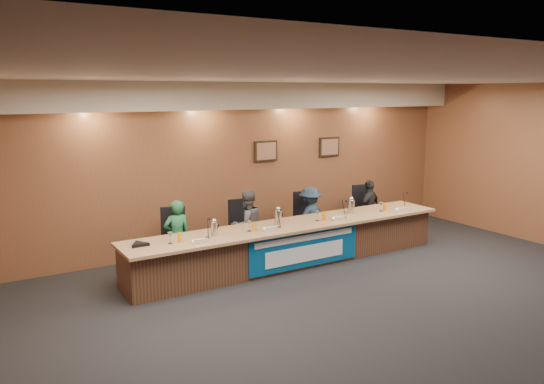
{
  "coord_description": "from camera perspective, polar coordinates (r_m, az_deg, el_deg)",
  "views": [
    {
      "loc": [
        -5.02,
        -5.15,
        3.02
      ],
      "look_at": [
        -0.31,
        2.57,
        1.31
      ],
      "focal_mm": 35.0,
      "sensor_mm": 36.0,
      "label": 1
    }
  ],
  "objects": [
    {
      "name": "microphone_b",
      "position": [
        9.04,
        0.6,
        -3.77
      ],
      "size": [
        0.07,
        0.07,
        0.02
      ],
      "primitive_type": "cylinder",
      "color": "black",
      "rests_on": "dais_top"
    },
    {
      "name": "nameplate_b",
      "position": [
        8.81,
        -0.05,
        -3.92
      ],
      "size": [
        0.24,
        0.08,
        0.1
      ],
      "primitive_type": "cube",
      "rotation": [
        0.31,
        0.0,
        0.0
      ],
      "color": "white",
      "rests_on": "dais_top"
    },
    {
      "name": "nameplate_c",
      "position": [
        9.62,
        7.29,
        -2.75
      ],
      "size": [
        0.24,
        0.08,
        0.1
      ],
      "primitive_type": "cube",
      "rotation": [
        0.31,
        0.0,
        0.0
      ],
      "color": "white",
      "rests_on": "dais_top"
    },
    {
      "name": "panelist_a",
      "position": [
        9.09,
        -10.18,
        -4.73
      ],
      "size": [
        0.47,
        0.33,
        1.25
      ],
      "primitive_type": "imported",
      "rotation": [
        0.0,
        0.0,
        3.08
      ],
      "color": "#1C5E38",
      "rests_on": "floor"
    },
    {
      "name": "soffit",
      "position": [
        10.22,
        -2.01,
        10.31
      ],
      "size": [
        10.0,
        0.5,
        0.5
      ],
      "primitive_type": "cube",
      "color": "beige",
      "rests_on": "wall_back"
    },
    {
      "name": "water_glass_d",
      "position": [
        10.43,
        11.64,
        -1.57
      ],
      "size": [
        0.08,
        0.08,
        0.18
      ],
      "primitive_type": "cylinder",
      "color": "silver",
      "rests_on": "dais_top"
    },
    {
      "name": "juice_glass_b",
      "position": [
        8.8,
        -1.91,
        -3.74
      ],
      "size": [
        0.06,
        0.06,
        0.15
      ],
      "primitive_type": "cylinder",
      "color": "orange",
      "rests_on": "dais_top"
    },
    {
      "name": "microphone_d",
      "position": [
        10.81,
        13.85,
        -1.68
      ],
      "size": [
        0.07,
        0.07,
        0.02
      ],
      "primitive_type": "cylinder",
      "color": "black",
      "rests_on": "dais_top"
    },
    {
      "name": "panelist_b",
      "position": [
        9.63,
        -2.7,
        -3.58
      ],
      "size": [
        0.65,
        0.52,
        1.29
      ],
      "primitive_type": "imported",
      "rotation": [
        0.0,
        0.0,
        3.2
      ],
      "color": "#46464B",
      "rests_on": "floor"
    },
    {
      "name": "carafe_mid",
      "position": [
        9.22,
        0.65,
        -2.74
      ],
      "size": [
        0.12,
        0.12,
        0.25
      ],
      "primitive_type": "cylinder",
      "color": "silver",
      "rests_on": "dais_top"
    },
    {
      "name": "carafe_right",
      "position": [
        10.18,
        8.5,
        -1.57
      ],
      "size": [
        0.13,
        0.13,
        0.25
      ],
      "primitive_type": "cylinder",
      "color": "silver",
      "rests_on": "dais_top"
    },
    {
      "name": "office_chair_a",
      "position": [
        9.22,
        -10.37,
        -5.46
      ],
      "size": [
        0.59,
        0.59,
        0.08
      ],
      "primitive_type": "cube",
      "rotation": [
        0.0,
        0.0,
        -0.25
      ],
      "color": "black",
      "rests_on": "floor"
    },
    {
      "name": "floor",
      "position": [
        7.8,
        12.12,
        -12.32
      ],
      "size": [
        10.0,
        10.0,
        0.0
      ],
      "primitive_type": "plane",
      "color": "black",
      "rests_on": "ground"
    },
    {
      "name": "water_glass_c",
      "position": [
        9.52,
        4.91,
        -2.57
      ],
      "size": [
        0.08,
        0.08,
        0.18
      ],
      "primitive_type": "cylinder",
      "color": "silver",
      "rests_on": "dais_top"
    },
    {
      "name": "office_chair_d",
      "position": [
        11.4,
        10.07,
        -2.33
      ],
      "size": [
        0.56,
        0.56,
        0.08
      ],
      "primitive_type": "cube",
      "rotation": [
        0.0,
        0.0,
        -0.18
      ],
      "color": "black",
      "rests_on": "floor"
    },
    {
      "name": "microphone_a",
      "position": [
        8.45,
        -6.99,
        -4.9
      ],
      "size": [
        0.07,
        0.07,
        0.02
      ],
      "primitive_type": "cylinder",
      "color": "black",
      "rests_on": "dais_top"
    },
    {
      "name": "office_chair_b",
      "position": [
        9.76,
        -2.98,
        -4.39
      ],
      "size": [
        0.5,
        0.5,
        0.08
      ],
      "primitive_type": "cube",
      "rotation": [
        0.0,
        0.0,
        -0.03
      ],
      "color": "black",
      "rests_on": "floor"
    },
    {
      "name": "juice_glass_c",
      "position": [
        9.57,
        5.6,
        -2.6
      ],
      "size": [
        0.06,
        0.06,
        0.15
      ],
      "primitive_type": "cylinder",
      "color": "orange",
      "rests_on": "dais_top"
    },
    {
      "name": "dais_body",
      "position": [
        9.46,
        2.14,
        -5.7
      ],
      "size": [
        6.0,
        0.8,
        0.7
      ],
      "primitive_type": "cube",
      "color": "#4A2D1D",
      "rests_on": "floor"
    },
    {
      "name": "water_glass_b",
      "position": [
        8.78,
        -2.47,
        -3.68
      ],
      "size": [
        0.08,
        0.08,
        0.18
      ],
      "primitive_type": "cylinder",
      "color": "silver",
      "rests_on": "dais_top"
    },
    {
      "name": "wall_photo_left",
      "position": [
        10.68,
        -0.67,
        4.42
      ],
      "size": [
        0.52,
        0.04,
        0.42
      ],
      "primitive_type": "cube",
      "color": "black",
      "rests_on": "wall_back"
    },
    {
      "name": "panelist_d",
      "position": [
        11.3,
        10.42,
        -1.78
      ],
      "size": [
        0.77,
        0.52,
        1.22
      ],
      "primitive_type": "imported",
      "rotation": [
        0.0,
        0.0,
        3.48
      ],
      "color": "black",
      "rests_on": "floor"
    },
    {
      "name": "wall_back",
      "position": [
        10.54,
        -2.63,
        2.96
      ],
      "size": [
        10.0,
        0.04,
        3.2
      ],
      "primitive_type": "cube",
      "color": "brown",
      "rests_on": "floor"
    },
    {
      "name": "panelist_c",
      "position": [
        10.37,
        4.11,
        -2.76
      ],
      "size": [
        0.84,
        0.56,
        1.22
      ],
      "primitive_type": "imported",
      "rotation": [
        0.0,
        0.0,
        3.29
      ],
      "color": "#192A3D",
      "rests_on": "floor"
    },
    {
      "name": "nameplate_a",
      "position": [
        8.18,
        -7.66,
        -5.18
      ],
      "size": [
        0.24,
        0.08,
        0.1
      ],
      "primitive_type": "cube",
      "rotation": [
        0.31,
        0.0,
        0.0
      ],
      "color": "white",
      "rests_on": "dais_top"
    },
    {
      "name": "office_chair_c",
      "position": [
        10.48,
        3.79,
        -3.34
      ],
      "size": [
        0.58,
        0.58,
        0.08
      ],
      "primitive_type": "cube",
      "rotation": [
        0.0,
        0.0,
        -0.25
      ],
      "color": "black",
      "rests_on": "floor"
    },
    {
      "name": "banner",
      "position": [
        9.12,
        3.59,
        -6.14
      ],
      "size": [
        2.2,
        0.02,
        0.65
      ],
      "primitive_type": "cube",
      "color": "navy",
      "rests_on": "dais_body"
    },
    {
      "name": "ceiling",
      "position": [
        7.2,
        13.14,
        11.86
      ],
      "size": [
        10.0,
        8.0,
        0.04
      ],
      "primitive_type": "cube",
      "color": "silver",
      "rests_on": "wall_back"
    },
    {
      "name": "water_glass_a",
      "position": [
        8.22,
        -10.9,
        -4.88
      ],
      "size": [
        0.08,
        0.08,
        0.18
      ],
      "primitive_type": "cylinder",
      "color": "silver",
      "rests_on": "dais_top"
    },
    {
      "name": "speakerphone",
      "position": [
        8.22,
        -14.09,
        -5.48
      ],
      "size": [
        0.32,
        0.32,
        0.05
      ],
      "primitive_type": "cylinder",
      "color": "black",
      "rests_on": "dais_top"
    },
    {
      "name": "juice_glass_a",
      "position": [
        8.27,
        -9.92,
        -4.85
      ],
      "size": [
        0.06,
        0.06,
        0.15
      ],
      "primitive_type": "cylinder",
      "color": "orange",
      "rests_on": "dais_top"
    },
    {
      "name": "juice_glass_d",
      "position": [
        10.51,
        12.04,
        -1.58
      ],
      "size": [
        0.06,
        0.06,
        0.15
      ],
      "primitive_type": "cylinder",
      "color": "orange",
      "rests_on": "dais_top"
    },
    {
      "name": "wall_photo_right",
      "position": [
        11.57,
        6.18,
        4.85
      ],
      "size": [
        0.52,
        0.04,
        0.42
      ],
      "primitive_type": "cube",
      "color": "black",
      "rests_on": "wall_back"
    },
    {
      "name": "carafe_left",
      "position": [
        8.56,
        -6.26,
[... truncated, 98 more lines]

